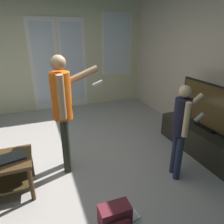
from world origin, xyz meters
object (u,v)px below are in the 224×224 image
tv_stand (203,140)px  flat_screen_tv (208,107)px  person_child (181,125)px  loose_keyboard (119,221)px  laptop_closed (8,158)px  person_adult (63,105)px  backpack (115,216)px

tv_stand → flat_screen_tv: (-0.00, 0.00, 0.57)m
person_child → loose_keyboard: (-0.99, -0.42, -0.74)m
person_child → laptop_closed: 2.08m
flat_screen_tv → loose_keyboard: bearing=-156.5°
person_adult → loose_keyboard: bearing=-73.6°
tv_stand → flat_screen_tv: 0.57m
person_child → loose_keyboard: 1.31m
backpack → laptop_closed: (-0.97, 0.86, 0.37)m
backpack → laptop_closed: bearing=138.5°
person_adult → backpack: size_ratio=5.01×
flat_screen_tv → person_adult: size_ratio=0.71×
person_adult → loose_keyboard: 1.48m
tv_stand → person_child: 0.99m
tv_stand → loose_keyboard: (-1.75, -0.76, -0.20)m
person_child → flat_screen_tv: bearing=24.3°
backpack → loose_keyboard: 0.12m
backpack → laptop_closed: 1.35m
flat_screen_tv → backpack: (-1.81, -0.77, -0.66)m
flat_screen_tv → laptop_closed: bearing=178.2°
tv_stand → person_adult: size_ratio=0.98×
person_adult → loose_keyboard: person_adult is taller
flat_screen_tv → backpack: bearing=-156.8°
flat_screen_tv → laptop_closed: size_ratio=3.24×
backpack → flat_screen_tv: bearing=23.2°
tv_stand → loose_keyboard: size_ratio=3.41×
laptop_closed → person_child: bearing=-25.2°
laptop_closed → tv_stand: bearing=-15.1°
flat_screen_tv → person_child: (-0.76, -0.34, -0.02)m
tv_stand → backpack: (-1.81, -0.77, -0.09)m
person_child → backpack: (-1.05, -0.43, -0.64)m
flat_screen_tv → person_adult: 2.11m
person_adult → backpack: 1.42m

